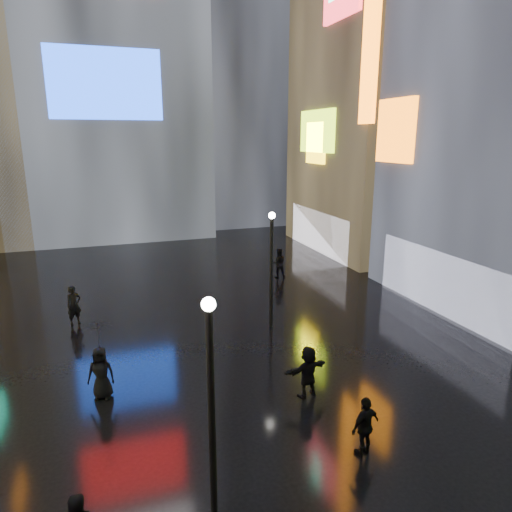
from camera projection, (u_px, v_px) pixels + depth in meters
name	position (u px, v px, depth m)	size (l,w,h in m)	color
ground	(201.00, 318.00, 21.51)	(140.00, 140.00, 0.00)	black
building_right_far	(387.00, 53.00, 32.13)	(10.28, 12.00, 28.00)	black
tower_flank_right	(230.00, 43.00, 43.82)	(12.00, 12.00, 34.00)	black
lamp_near	(211.00, 398.00, 9.59)	(0.30, 0.30, 5.20)	black
lamp_far	(272.00, 263.00, 19.82)	(0.30, 0.30, 5.20)	black
pedestrian_3	(365.00, 426.00, 12.10)	(0.98, 0.41, 1.68)	black
pedestrian_4	(101.00, 373.00, 14.74)	(0.86, 0.56, 1.75)	black
pedestrian_5	(308.00, 372.00, 14.84)	(1.62, 0.51, 1.74)	black
pedestrian_6	(74.00, 305.00, 20.57)	(0.66, 0.44, 1.82)	black
pedestrian_7	(279.00, 263.00, 27.46)	(0.88, 0.68, 1.80)	black
umbrella_2	(97.00, 335.00, 14.40)	(0.97, 0.98, 0.89)	black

